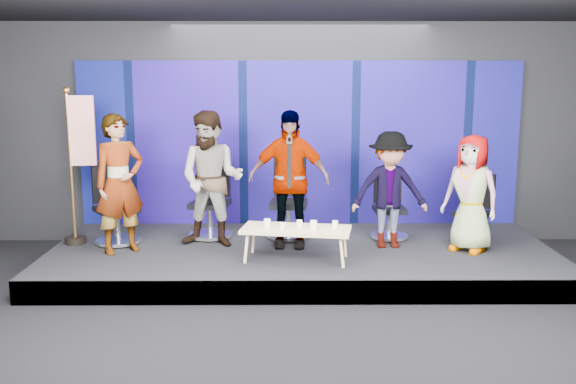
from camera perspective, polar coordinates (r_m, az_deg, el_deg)
name	(u,v)px	position (r m, az deg, el deg)	size (l,w,h in m)	color
ground	(308,340)	(6.83, 1.78, -12.99)	(10.00, 10.00, 0.00)	black
room_walls	(309,104)	(6.26, 1.91, 7.81)	(10.02, 8.02, 3.51)	black
riser	(301,257)	(9.13, 1.20, -5.79)	(7.00, 3.00, 0.30)	black
backdrop	(299,144)	(10.27, 1.02, 4.33)	(7.00, 0.08, 2.60)	#071255
chair_a	(116,217)	(9.54, -15.08, -2.13)	(0.92, 0.92, 1.17)	silver
panelist_a	(120,184)	(8.94, -14.74, 0.70)	(0.69, 0.45, 1.89)	black
chair_b	(211,211)	(9.62, -6.85, -1.70)	(0.77, 0.77, 1.18)	silver
panelist_b	(212,179)	(9.01, -6.81, 1.13)	(0.93, 0.72, 1.91)	black
chair_c	(289,211)	(9.54, 0.08, -1.71)	(0.73, 0.73, 1.19)	silver
panelist_c	(289,179)	(8.93, 0.07, 1.15)	(1.13, 0.47, 1.92)	black
chair_d	(389,216)	(9.62, 8.96, -2.11)	(0.58, 0.58, 1.01)	silver
panelist_d	(390,190)	(9.03, 9.02, 0.18)	(1.05, 0.60, 1.63)	black
chair_e	(474,220)	(9.65, 16.23, -2.39)	(0.79, 0.79, 0.99)	silver
panelist_e	(471,193)	(9.07, 15.97, -0.12)	(0.79, 0.51, 1.61)	black
coffee_table	(296,231)	(8.36, 0.73, -3.45)	(1.49, 0.82, 0.43)	tan
mug_a	(267,223)	(8.41, -1.85, -2.76)	(0.09, 0.09, 0.10)	silver
mug_b	(283,226)	(8.30, -0.48, -3.02)	(0.07, 0.07, 0.08)	silver
mug_c	(299,223)	(8.40, 1.03, -2.82)	(0.08, 0.08, 0.09)	silver
mug_d	(314,225)	(8.31, 2.28, -2.92)	(0.09, 0.09, 0.11)	silver
mug_e	(335,224)	(8.38, 4.20, -2.87)	(0.08, 0.08, 0.09)	silver
flag_stand	(79,162)	(9.49, -18.11, 2.55)	(0.51, 0.30, 2.23)	black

